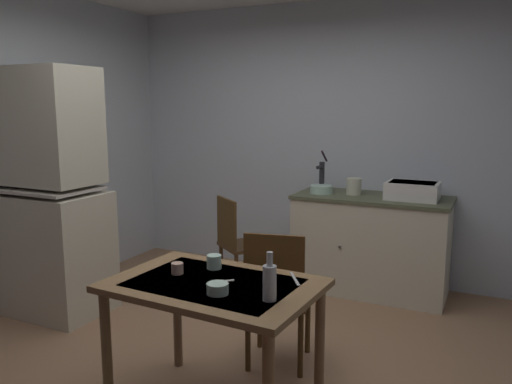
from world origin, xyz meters
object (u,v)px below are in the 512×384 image
at_px(sink_basin, 413,190).
at_px(glass_bottle, 270,281).
at_px(hutch_cabinet, 52,201).
at_px(hand_pump, 322,174).
at_px(teacup_mint, 177,268).
at_px(dining_table, 214,300).
at_px(chair_by_counter, 239,242).
at_px(mixing_bowl_counter, 322,189).
at_px(serving_bowl_wide, 218,288).
at_px(chair_far_side, 277,295).

distance_m(sink_basin, glass_bottle, 2.37).
xyz_separation_m(hutch_cabinet, hand_pump, (1.74, 1.62, 0.13)).
bearing_deg(teacup_mint, dining_table, -7.32).
height_order(dining_table, teacup_mint, teacup_mint).
relative_size(chair_by_counter, teacup_mint, 12.94).
relative_size(hand_pump, dining_table, 0.34).
bearing_deg(hand_pump, mixing_bowl_counter, -71.14).
bearing_deg(chair_by_counter, mixing_bowl_counter, 38.16).
bearing_deg(glass_bottle, serving_bowl_wide, -172.96).
bearing_deg(teacup_mint, chair_by_counter, 106.14).
xyz_separation_m(sink_basin, dining_table, (-0.68, -2.24, -0.32)).
bearing_deg(hutch_cabinet, dining_table, -19.54).
distance_m(hutch_cabinet, chair_far_side, 2.06).
bearing_deg(glass_bottle, chair_by_counter, 121.63).
relative_size(serving_bowl_wide, teacup_mint, 1.64).
distance_m(hand_pump, serving_bowl_wide, 2.46).
bearing_deg(serving_bowl_wide, chair_far_side, 89.27).
relative_size(dining_table, glass_bottle, 4.70).
xyz_separation_m(sink_basin, mixing_bowl_counter, (-0.81, -0.05, -0.04)).
height_order(sink_basin, hand_pump, hand_pump).
bearing_deg(hand_pump, chair_far_side, -80.84).
bearing_deg(glass_bottle, sink_basin, 82.57).
distance_m(chair_by_counter, teacup_mint, 1.77).
xyz_separation_m(dining_table, glass_bottle, (0.38, -0.11, 0.20)).
xyz_separation_m(hutch_cabinet, teacup_mint, (1.64, -0.64, -0.14)).
height_order(hand_pump, chair_by_counter, hand_pump).
height_order(mixing_bowl_counter, dining_table, mixing_bowl_counter).
relative_size(hutch_cabinet, dining_table, 1.73).
bearing_deg(chair_far_side, teacup_mint, -122.87).
distance_m(hutch_cabinet, glass_bottle, 2.40).
xyz_separation_m(hand_pump, chair_far_side, (0.27, -1.68, -0.57)).
bearing_deg(teacup_mint, mixing_bowl_counter, 86.53).
bearing_deg(hand_pump, serving_bowl_wide, -83.84).
bearing_deg(chair_far_side, hand_pump, 99.16).
xyz_separation_m(chair_by_counter, teacup_mint, (0.49, -1.68, 0.32)).
xyz_separation_m(chair_far_side, glass_bottle, (0.26, -0.71, 0.36)).
xyz_separation_m(mixing_bowl_counter, serving_bowl_wide, (0.23, -2.33, -0.14)).
bearing_deg(hutch_cabinet, chair_far_side, -1.91).
relative_size(sink_basin, mixing_bowl_counter, 2.11).
bearing_deg(hand_pump, teacup_mint, -92.50).
xyz_separation_m(hutch_cabinet, serving_bowl_wide, (2.00, -0.81, -0.15)).
distance_m(chair_by_counter, serving_bowl_wide, 2.06).
distance_m(hand_pump, chair_far_side, 1.80).
distance_m(chair_far_side, glass_bottle, 0.84).
bearing_deg(glass_bottle, dining_table, 164.42).
height_order(sink_basin, chair_by_counter, sink_basin).
height_order(hutch_cabinet, glass_bottle, hutch_cabinet).
xyz_separation_m(chair_far_side, serving_bowl_wide, (-0.01, -0.74, 0.29)).
relative_size(sink_basin, dining_table, 0.38).
bearing_deg(dining_table, sink_basin, 73.05).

